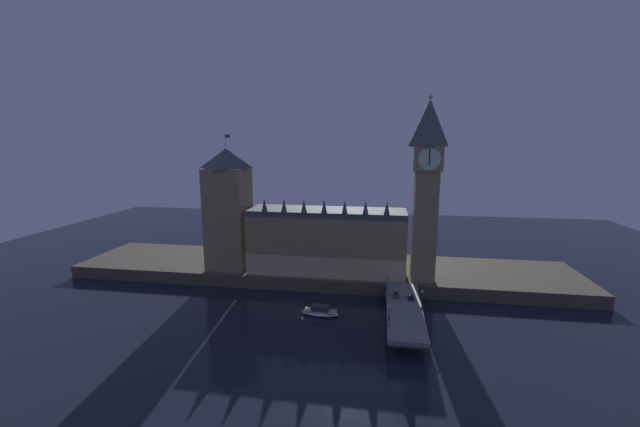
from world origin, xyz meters
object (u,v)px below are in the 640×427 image
pedestrian_far_rail (389,293)px  street_lamp_near (389,313)px  victoria_tower (228,208)px  street_lamp_far (388,279)px  boat_upstream (320,312)px  clock_tower (426,185)px  street_lamp_mid (422,297)px  pedestrian_near_rail (389,318)px  car_northbound_lead (396,295)px  car_southbound_trail (411,297)px

pedestrian_far_rail → street_lamp_near: (-0.40, -24.20, 3.46)m
victoria_tower → pedestrian_far_rail: size_ratio=34.89×
street_lamp_far → boat_upstream: bearing=-152.6°
clock_tower → street_lamp_mid: clock_tower is taller
street_lamp_far → pedestrian_near_rail: bearing=-89.1°
clock_tower → pedestrian_far_rail: 44.50m
car_northbound_lead → car_southbound_trail: car_northbound_lead is taller
victoria_tower → car_southbound_trail: (76.96, -27.04, -24.70)m
street_lamp_mid → boat_upstream: size_ratio=0.48×
street_lamp_near → clock_tower: bearing=73.0°
car_northbound_lead → pedestrian_near_rail: (-2.55, -19.45, 0.22)m
car_southbound_trail → pedestrian_near_rail: bearing=-112.4°
victoria_tower → car_southbound_trail: size_ratio=14.54×
car_southbound_trail → pedestrian_far_rail: size_ratio=2.40×
street_lamp_far → pedestrian_far_rail: bearing=-85.6°
clock_tower → pedestrian_near_rail: 56.96m
street_lamp_mid → pedestrian_far_rail: bearing=138.2°
victoria_tower → street_lamp_mid: 89.79m
pedestrian_near_rail → street_lamp_near: (-0.40, -4.06, 3.36)m
car_northbound_lead → car_southbound_trail: (5.11, -0.90, -0.12)m
victoria_tower → car_northbound_lead: (71.85, -26.13, -24.58)m
car_northbound_lead → boat_upstream: (-26.16, -6.11, -5.58)m
victoria_tower → street_lamp_far: 74.82m
street_lamp_mid → boat_upstream: street_lamp_mid is taller
car_northbound_lead → street_lamp_mid: size_ratio=0.67×
car_southbound_trail → street_lamp_mid: bearing=-69.5°
clock_tower → pedestrian_far_rail: clock_tower is taller
victoria_tower → car_southbound_trail: victoria_tower is taller
car_northbound_lead → street_lamp_far: (-2.95, 5.93, 3.56)m
pedestrian_near_rail → boat_upstream: size_ratio=0.14×
clock_tower → boat_upstream: bearing=-142.7°
clock_tower → pedestrian_far_rail: (-13.60, -21.50, -36.51)m
boat_upstream → pedestrian_near_rail: bearing=-29.5°
pedestrian_near_rail → street_lamp_mid: (10.61, 10.66, 3.00)m
car_southbound_trail → street_lamp_mid: (2.95, -7.89, 3.34)m
victoria_tower → pedestrian_near_rail: victoria_tower is taller
pedestrian_far_rail → boat_upstream: size_ratio=0.12×
victoria_tower → street_lamp_far: bearing=-16.3°
car_northbound_lead → pedestrian_near_rail: bearing=-97.5°
clock_tower → pedestrian_near_rail: bearing=-108.1°
car_northbound_lead → street_lamp_mid: (8.06, -8.79, 3.22)m
street_lamp_near → car_southbound_trail: bearing=70.4°
car_northbound_lead → street_lamp_far: size_ratio=0.62×
victoria_tower → street_lamp_near: size_ratio=8.36×
clock_tower → pedestrian_far_rail: size_ratio=43.37×
clock_tower → pedestrian_near_rail: (-13.60, -41.64, -36.41)m
street_lamp_near → boat_upstream: bearing=143.1°
street_lamp_mid → boat_upstream: bearing=175.5°
car_northbound_lead → pedestrian_near_rail: 19.62m
clock_tower → street_lamp_far: size_ratio=10.45×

